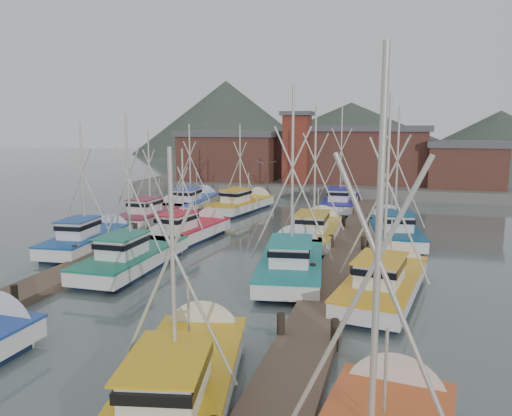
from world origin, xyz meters
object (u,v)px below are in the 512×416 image
(lookout_tower, at_px, (297,147))
(boat_1, at_px, (182,382))
(boat_8, at_px, (189,231))
(boat_4, at_px, (138,256))
(boat_12, at_px, (244,204))

(lookout_tower, height_order, boat_1, lookout_tower)
(boat_1, bearing_deg, boat_8, 101.36)
(lookout_tower, xyz_separation_m, boat_1, (6.15, -46.73, -4.87))
(boat_1, bearing_deg, boat_4, 112.39)
(boat_4, height_order, boat_12, boat_4)
(boat_8, bearing_deg, boat_4, -84.13)
(lookout_tower, bearing_deg, boat_1, -82.50)
(boat_1, distance_m, boat_4, 15.02)
(lookout_tower, bearing_deg, boat_8, -94.58)
(boat_4, xyz_separation_m, boat_12, (0.02, 20.23, -0.00))
(boat_1, xyz_separation_m, boat_8, (-8.33, 19.50, -0.00))
(boat_1, distance_m, boat_8, 21.21)
(boat_1, relative_size, boat_8, 1.06)
(boat_8, xyz_separation_m, boat_12, (-0.08, 13.16, 0.01))
(boat_8, bearing_deg, boat_12, 97.02)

